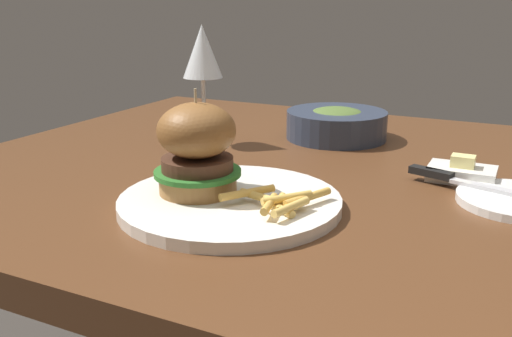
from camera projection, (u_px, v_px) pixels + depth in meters
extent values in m
cube|color=#56331C|center=(343.00, 185.00, 0.83)|extent=(1.18, 0.89, 0.04)
cylinder|color=#56331C|center=(189.00, 249.00, 1.50)|extent=(0.06, 0.06, 0.70)
cylinder|color=white|center=(230.00, 202.00, 0.68)|extent=(0.27, 0.27, 0.01)
cylinder|color=#9E6B38|center=(198.00, 183.00, 0.70)|extent=(0.09, 0.09, 0.02)
cylinder|color=#2D7028|center=(198.00, 172.00, 0.69)|extent=(0.11, 0.11, 0.01)
cylinder|color=#4C2D1E|center=(197.00, 164.00, 0.69)|extent=(0.09, 0.09, 0.02)
ellipsoid|color=brown|center=(196.00, 130.00, 0.68)|extent=(0.09, 0.09, 0.07)
cylinder|color=#CCB78C|center=(196.00, 110.00, 0.67)|extent=(0.00, 0.00, 0.05)
cylinder|color=#EABC5B|center=(278.00, 208.00, 0.63)|extent=(0.05, 0.03, 0.01)
cylinder|color=#E0B251|center=(280.00, 203.00, 0.65)|extent=(0.02, 0.05, 0.01)
cylinder|color=#E0B251|center=(260.00, 197.00, 0.65)|extent=(0.06, 0.02, 0.01)
cylinder|color=gold|center=(247.00, 193.00, 0.66)|extent=(0.05, 0.06, 0.01)
cylinder|color=gold|center=(269.00, 204.00, 0.63)|extent=(0.02, 0.05, 0.01)
cylinder|color=#EABC5B|center=(291.00, 207.00, 0.62)|extent=(0.02, 0.06, 0.01)
cylinder|color=#E0B251|center=(288.00, 198.00, 0.64)|extent=(0.05, 0.05, 0.01)
cylinder|color=gold|center=(308.00, 197.00, 0.65)|extent=(0.04, 0.07, 0.01)
cylinder|color=silver|center=(205.00, 142.00, 0.99)|extent=(0.07, 0.07, 0.00)
cylinder|color=silver|center=(204.00, 110.00, 0.97)|extent=(0.01, 0.01, 0.11)
cone|color=silver|center=(202.00, 51.00, 0.94)|extent=(0.07, 0.07, 0.09)
cube|color=black|center=(431.00, 174.00, 0.77)|extent=(0.06, 0.03, 0.01)
cube|color=white|center=(462.00, 174.00, 0.79)|extent=(0.09, 0.06, 0.02)
cube|color=#F4E58C|center=(463.00, 161.00, 0.78)|extent=(0.03, 0.02, 0.02)
cylinder|color=#2D384C|center=(336.00, 125.00, 1.02)|extent=(0.18, 0.18, 0.05)
ellipsoid|color=#4C662D|center=(337.00, 114.00, 1.01)|extent=(0.10, 0.10, 0.02)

